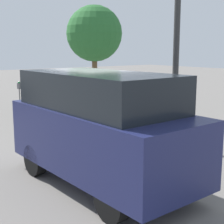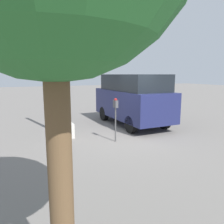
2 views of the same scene
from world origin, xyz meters
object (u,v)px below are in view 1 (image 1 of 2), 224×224
Objects in this scene: lamp_post at (175,89)px; street_tree at (94,34)px; parking_meter_near at (110,108)px; parking_meter_far at (19,90)px; parked_van at (100,126)px.

lamp_post is 6.57m from street_tree.
parking_meter_near is 1.10× the size of parking_meter_far.
lamp_post is at bearing 45.95° from parking_meter_near.
street_tree reaches higher than parking_meter_far.
parking_meter_far is at bearing -125.36° from street_tree.
parked_van reaches higher than parking_meter_far.
street_tree is (-4.96, 2.89, 2.39)m from parking_meter_near.
parked_van is at bearing -33.83° from street_tree.
parking_meter_far is at bearing 166.49° from parked_van.
parking_meter_near is 2.93m from parked_van.
street_tree is at bearing 144.94° from parked_van.
parking_meter_far is 0.28× the size of lamp_post.
lamp_post is (1.19, 1.47, 0.59)m from parking_meter_near.
lamp_post reaches higher than parking_meter_near.
parked_van is at bearing -46.00° from parking_meter_near.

